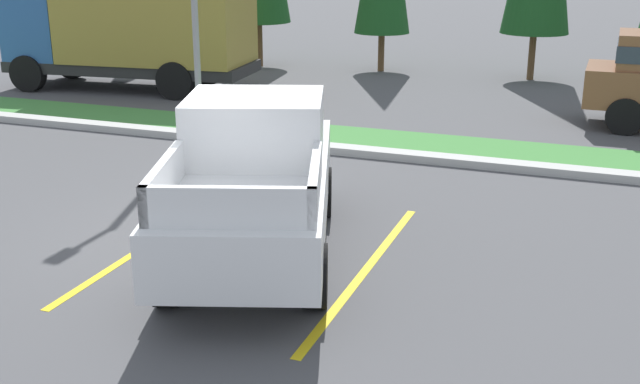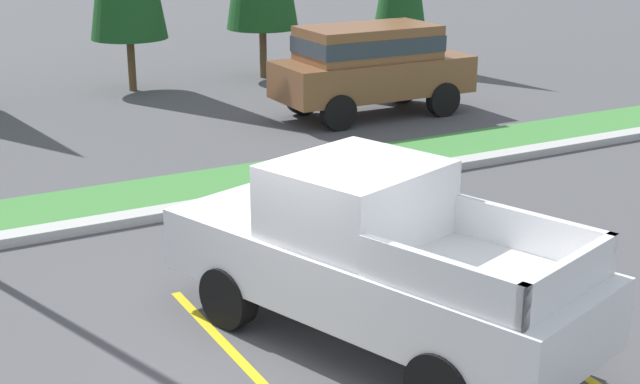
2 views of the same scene
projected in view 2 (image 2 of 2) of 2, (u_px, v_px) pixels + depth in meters
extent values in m
plane|color=#4C4C4F|center=(288.00, 351.00, 10.38)|extent=(120.00, 120.00, 0.00)
cube|color=yellow|center=(253.00, 373.00, 9.89)|extent=(0.12, 4.80, 0.01)
cube|color=yellow|center=(480.00, 313.00, 11.31)|extent=(0.12, 4.80, 0.01)
cube|color=#B2B2AD|center=(146.00, 216.00, 14.52)|extent=(56.00, 0.40, 0.15)
cube|color=#42843D|center=(125.00, 199.00, 15.45)|extent=(56.00, 1.80, 0.06)
cylinder|color=black|center=(229.00, 296.00, 10.88)|extent=(0.51, 0.81, 0.76)
cylinder|color=black|center=(324.00, 257.00, 12.07)|extent=(0.51, 0.81, 0.76)
cylinder|color=black|center=(532.00, 328.00, 10.08)|extent=(0.51, 0.81, 0.76)
cube|color=white|center=(376.00, 272.00, 10.33)|extent=(3.48, 5.53, 0.76)
cube|color=white|center=(356.00, 199.00, 10.27)|extent=(2.18, 2.08, 0.84)
cube|color=#2D3842|center=(303.00, 180.00, 10.78)|extent=(1.55, 0.58, 0.63)
cube|color=white|center=(439.00, 280.00, 8.61)|extent=(0.71, 1.83, 0.44)
cube|color=white|center=(531.00, 233.00, 9.81)|extent=(0.71, 1.83, 0.44)
cube|color=white|center=(570.00, 279.00, 8.63)|extent=(1.74, 0.68, 0.44)
cube|color=silver|center=(225.00, 237.00, 12.04)|extent=(1.76, 0.73, 0.28)
cylinder|color=black|center=(403.00, 86.00, 22.67)|extent=(0.80, 0.26, 0.80)
cylinder|color=black|center=(443.00, 99.00, 21.25)|extent=(0.80, 0.26, 0.80)
cylinder|color=black|center=(303.00, 98.00, 21.40)|extent=(0.80, 0.26, 0.80)
cylinder|color=black|center=(339.00, 112.00, 19.98)|extent=(0.80, 0.26, 0.80)
cube|color=brown|center=(373.00, 77.00, 21.16)|extent=(4.61, 1.86, 0.84)
cube|color=brown|center=(368.00, 42.00, 20.85)|extent=(3.11, 1.69, 0.76)
cube|color=#2D3842|center=(368.00, 43.00, 20.85)|extent=(3.15, 1.73, 0.36)
cylinder|color=brown|center=(132.00, 65.00, 23.96)|extent=(0.20, 0.20, 1.38)
cylinder|color=brown|center=(263.00, 53.00, 25.68)|extent=(0.20, 0.20, 1.38)
cylinder|color=brown|center=(399.00, 48.00, 27.40)|extent=(0.20, 0.20, 1.08)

